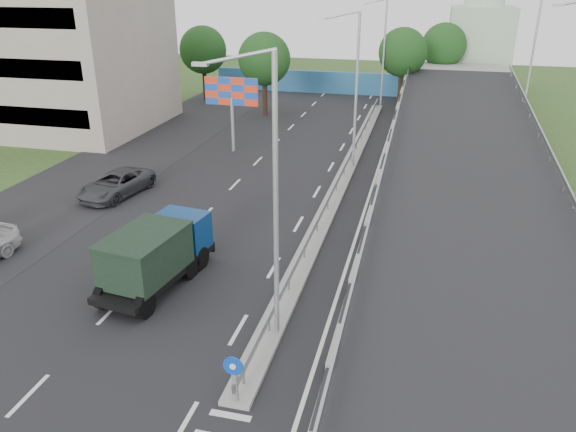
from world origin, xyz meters
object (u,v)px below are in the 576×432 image
(sign_bollard, at_px, (234,379))
(lamp_post_near, at_px, (270,188))
(church, at_px, (480,41))
(lamp_post_far, at_px, (382,48))
(dump_truck, at_px, (157,253))
(billboard, at_px, (232,96))
(parked_car_c, at_px, (116,184))
(lamp_post_mid, at_px, (354,83))

(sign_bollard, height_order, lamp_post_near, lamp_post_near)
(church, bearing_deg, lamp_post_far, -125.24)
(sign_bollard, xyz_separation_m, church, (10.00, 57.83, 4.28))
(lamp_post_near, xyz_separation_m, dump_truck, (-5.71, 2.46, -4.31))
(sign_bollard, relative_size, dump_truck, 0.26)
(lamp_post_near, relative_size, church, 0.73)
(lamp_post_far, relative_size, billboard, 1.83)
(church, xyz_separation_m, parked_car_c, (-22.79, -42.42, -4.59))
(lamp_post_far, bearing_deg, lamp_post_mid, -90.00)
(lamp_post_mid, bearing_deg, sign_bollard, -90.26)
(lamp_post_far, distance_m, dump_truck, 38.21)
(lamp_post_near, height_order, billboard, lamp_post_near)
(lamp_post_mid, xyz_separation_m, lamp_post_far, (0.00, 20.00, 0.00))
(lamp_post_near, relative_size, lamp_post_far, 1.00)
(sign_bollard, height_order, parked_car_c, sign_bollard)
(lamp_post_far, height_order, billboard, lamp_post_far)
(lamp_post_near, distance_m, billboard, 23.87)
(lamp_post_far, relative_size, parked_car_c, 1.94)
(lamp_post_far, xyz_separation_m, billboard, (-9.11, -18.00, -1.62))
(sign_bollard, height_order, dump_truck, dump_truck)
(lamp_post_near, bearing_deg, lamp_post_far, 90.00)
(billboard, bearing_deg, lamp_post_mid, -12.38)
(church, relative_size, parked_car_c, 2.66)
(dump_truck, bearing_deg, billboard, 107.61)
(billboard, bearing_deg, church, 59.30)
(sign_bollard, bearing_deg, parked_car_c, 129.71)
(sign_bollard, height_order, lamp_post_far, lamp_post_far)
(parked_car_c, bearing_deg, lamp_post_mid, 42.85)
(lamp_post_mid, bearing_deg, dump_truck, -108.04)
(sign_bollard, relative_size, lamp_post_mid, 0.17)
(billboard, bearing_deg, parked_car_c, -110.00)
(sign_bollard, xyz_separation_m, parked_car_c, (-12.79, 15.40, -0.31))
(billboard, distance_m, parked_car_c, 11.62)
(dump_truck, bearing_deg, sign_bollard, -40.56)
(billboard, xyz_separation_m, dump_truck, (3.40, -19.54, -2.69))
(sign_bollard, distance_m, lamp_post_mid, 24.30)
(sign_bollard, height_order, church, church)
(sign_bollard, xyz_separation_m, lamp_post_far, (0.11, 43.83, 4.77))
(dump_truck, height_order, parked_car_c, dump_truck)
(parked_car_c, bearing_deg, sign_bollard, -40.57)
(sign_bollard, relative_size, lamp_post_near, 0.17)
(lamp_post_near, bearing_deg, parked_car_c, 138.09)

